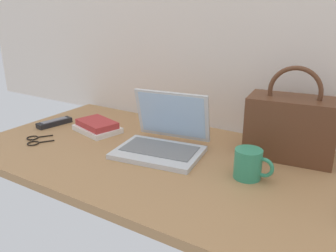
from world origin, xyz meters
name	(u,v)px	position (x,y,z in m)	size (l,w,h in m)	color
desk	(178,164)	(0.00, 0.00, 0.01)	(1.60, 0.76, 0.03)	#A87A4C
laptop	(163,139)	(-0.09, 0.04, 0.08)	(0.34, 0.31, 0.21)	silver
coffee_mug	(249,163)	(0.26, 0.00, 0.08)	(0.13, 0.09, 0.10)	#338C66
remote_control_far	(54,123)	(-0.68, 0.03, 0.04)	(0.08, 0.17, 0.02)	black
eyeglasses	(34,140)	(-0.59, -0.15, 0.03)	(0.13, 0.14, 0.01)	black
handbag	(291,126)	(0.32, 0.24, 0.15)	(0.32, 0.19, 0.33)	#59331E
book_stack	(97,126)	(-0.45, 0.07, 0.05)	(0.22, 0.18, 0.05)	silver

